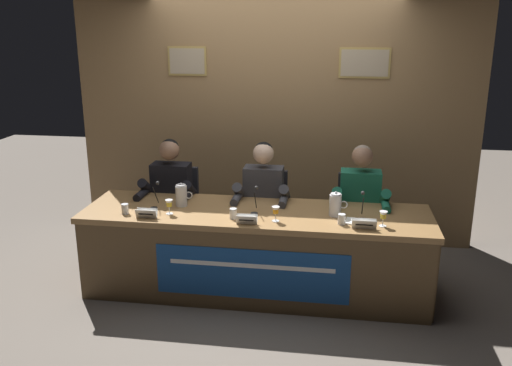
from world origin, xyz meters
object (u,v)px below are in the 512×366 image
(panelist_center, at_px, (262,199))
(chair_right, at_px, (358,224))
(chair_center, at_px, (265,219))
(microphone_center, at_px, (255,205))
(water_cup_right, at_px, (342,220))
(water_pitcher_right_side, at_px, (336,205))
(water_cup_left, at_px, (125,209))
(juice_glass_center, at_px, (276,211))
(document_stack_right, at_px, (359,222))
(nameplate_left, at_px, (146,213))
(chair_left, at_px, (177,215))
(panelist_left, at_px, (169,194))
(microphone_left, at_px, (155,200))
(conference_table, at_px, (254,241))
(juice_glass_right, at_px, (383,216))
(juice_glass_left, at_px, (169,204))
(water_pitcher_left_side, at_px, (182,195))
(water_cup_center, at_px, (233,214))
(nameplate_right, at_px, (364,224))
(microphone_right, at_px, (362,211))
(panelist_right, at_px, (360,203))

(panelist_center, distance_m, chair_right, 0.95)
(chair_center, xyz_separation_m, microphone_center, (-0.00, -0.64, 0.37))
(water_cup_right, xyz_separation_m, water_pitcher_right_side, (-0.05, 0.19, 0.06))
(water_cup_left, relative_size, juice_glass_center, 0.69)
(document_stack_right, bearing_deg, nameplate_left, -175.04)
(chair_left, relative_size, water_cup_left, 10.65)
(chair_center, bearing_deg, document_stack_right, -40.77)
(panelist_left, relative_size, microphone_left, 5.70)
(water_cup_left, height_order, document_stack_right, water_cup_left)
(chair_left, xyz_separation_m, chair_right, (1.77, 0.00, 0.00))
(water_pitcher_right_side, bearing_deg, conference_table, -171.80)
(nameplate_left, distance_m, chair_center, 1.28)
(water_pitcher_right_side, height_order, document_stack_right, water_pitcher_right_side)
(conference_table, height_order, water_pitcher_right_side, water_pitcher_right_side)
(panelist_center, height_order, water_cup_right, panelist_center)
(juice_glass_center, bearing_deg, water_cup_left, -179.60)
(juice_glass_right, distance_m, water_cup_right, 0.32)
(juice_glass_left, bearing_deg, water_pitcher_left_side, 78.51)
(water_cup_left, xyz_separation_m, water_cup_right, (1.79, 0.02, 0.00))
(conference_table, relative_size, microphone_center, 13.65)
(water_cup_center, distance_m, document_stack_right, 1.01)
(water_cup_left, xyz_separation_m, juice_glass_right, (2.11, 0.02, 0.05))
(panelist_left, distance_m, water_pitcher_right_side, 1.60)
(water_pitcher_right_side, bearing_deg, chair_left, 158.85)
(water_pitcher_left_side, bearing_deg, panelist_left, 122.85)
(chair_right, distance_m, water_cup_right, 0.88)
(juice_glass_left, height_order, juice_glass_right, same)
(microphone_center, bearing_deg, chair_right, 36.05)
(water_pitcher_left_side, relative_size, water_pitcher_right_side, 1.00)
(chair_left, xyz_separation_m, juice_glass_left, (0.18, -0.76, 0.38))
(conference_table, xyz_separation_m, nameplate_right, (0.89, -0.17, 0.27))
(nameplate_right, height_order, document_stack_right, nameplate_right)
(microphone_left, relative_size, water_cup_center, 2.54)
(microphone_left, distance_m, nameplate_right, 1.78)
(microphone_center, height_order, microphone_right, same)
(panelist_right, height_order, water_pitcher_right_side, panelist_right)
(conference_table, relative_size, panelist_left, 2.39)
(juice_glass_right, xyz_separation_m, document_stack_right, (-0.18, 0.05, -0.08))
(chair_left, height_order, chair_right, same)
(document_stack_right, bearing_deg, conference_table, 177.24)
(water_cup_left, distance_m, microphone_left, 0.27)
(water_cup_center, xyz_separation_m, water_cup_right, (0.88, -0.00, 0.00))
(water_cup_left, distance_m, water_pitcher_left_side, 0.50)
(panelist_left, xyz_separation_m, juice_glass_right, (1.92, -0.59, 0.10))
(juice_glass_center, xyz_separation_m, chair_right, (0.69, 0.80, -0.38))
(panelist_left, relative_size, water_pitcher_left_side, 5.87)
(chair_center, distance_m, water_cup_center, 0.87)
(microphone_left, distance_m, water_pitcher_left_side, 0.23)
(nameplate_left, relative_size, panelist_center, 0.14)
(juice_glass_left, distance_m, chair_center, 1.11)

